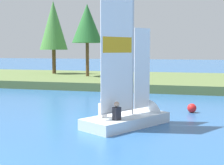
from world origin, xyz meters
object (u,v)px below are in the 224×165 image
Objects in this scene: shoreline_tree_right at (87,24)px; sailboat at (138,112)px; channel_buoy at (192,108)px; shoreline_tree_midright at (53,26)px.

sailboat is at bearing -63.47° from shoreline_tree_right.
shoreline_tree_right is at bearing 128.18° from channel_buoy.
shoreline_tree_right is 17.98m from sailboat.
shoreline_tree_midright is 21.17m from channel_buoy.
shoreline_tree_midright is 22.17m from sailboat.
channel_buoy is at bearing -51.82° from shoreline_tree_right.
shoreline_tree_right is 14.87× the size of channel_buoy.
channel_buoy is at bearing -46.22° from shoreline_tree_midright.
channel_buoy is (2.05, 3.05, -0.25)m from sailboat.
shoreline_tree_right is at bearing 56.74° from sailboat.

